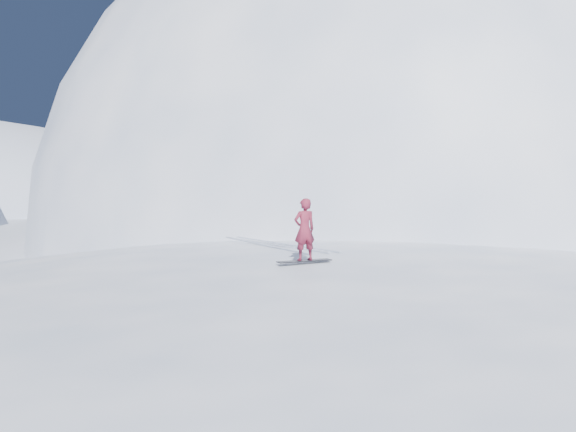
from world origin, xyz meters
The scene contains 8 objects.
ground centered at (0.00, 0.00, 0.00)m, with size 400.00×400.00×0.00m, color white.
near_ridge centered at (1.00, 3.00, 0.00)m, with size 36.00×28.00×4.80m, color white.
summit_peak centered at (22.00, 26.00, 0.00)m, with size 60.00×56.00×56.00m, color white.
peak_shoulder centered at (10.00, 20.00, 0.00)m, with size 28.00×24.00×18.00m, color white.
wind_bumps centered at (-0.56, 2.12, 0.00)m, with size 16.00×14.40×1.00m.
snowboard centered at (-1.21, 0.46, 2.41)m, with size 1.46×0.27×0.02m, color black.
snowboarder centered at (-1.21, 0.46, 3.21)m, with size 0.57×0.38×1.57m, color maroon.
board_tracks centered at (-0.33, 4.68, 2.42)m, with size 1.52×5.99×0.04m.
Camera 1 is at (-7.43, -12.17, 4.29)m, focal length 35.00 mm.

